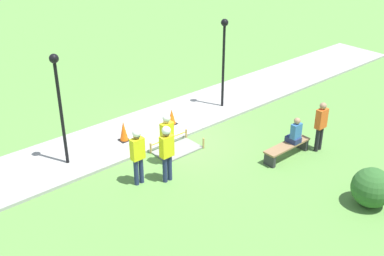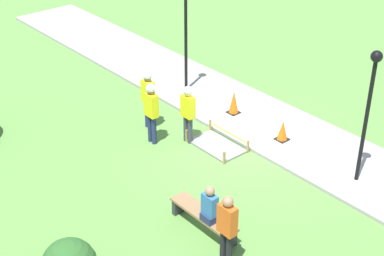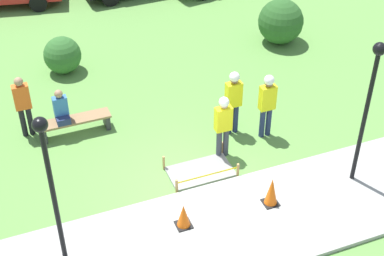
% 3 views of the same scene
% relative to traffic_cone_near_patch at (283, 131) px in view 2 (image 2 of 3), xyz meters
% --- Properties ---
extents(ground_plane, '(60.00, 60.00, 0.00)m').
position_rel_traffic_cone_near_patch_xyz_m(ground_plane, '(0.56, 1.00, -0.39)').
color(ground_plane, '#5B8E42').
extents(sidewalk, '(28.00, 2.77, 0.10)m').
position_rel_traffic_cone_near_patch_xyz_m(sidewalk, '(0.56, -0.38, -0.34)').
color(sidewalk, '#9E9E99').
rests_on(sidewalk, ground_plane).
extents(wet_concrete_patch, '(1.59, 0.94, 0.39)m').
position_rel_traffic_cone_near_patch_xyz_m(wet_concrete_patch, '(1.02, 1.55, -0.35)').
color(wet_concrete_patch, gray).
rests_on(wet_concrete_patch, ground_plane).
extents(traffic_cone_near_patch, '(0.34, 0.34, 0.58)m').
position_rel_traffic_cone_near_patch_xyz_m(traffic_cone_near_patch, '(0.00, 0.00, 0.00)').
color(traffic_cone_near_patch, black).
rests_on(traffic_cone_near_patch, sidewalk).
extents(traffic_cone_far_patch, '(0.34, 0.34, 0.72)m').
position_rel_traffic_cone_near_patch_xyz_m(traffic_cone_far_patch, '(2.04, -0.08, 0.07)').
color(traffic_cone_far_patch, black).
rests_on(traffic_cone_far_patch, sidewalk).
extents(park_bench, '(1.85, 0.44, 0.46)m').
position_rel_traffic_cone_near_patch_xyz_m(park_bench, '(-1.40, 4.19, -0.06)').
color(park_bench, '#2D2D33').
rests_on(park_bench, ground_plane).
extents(person_seated_on_bench, '(0.36, 0.44, 0.89)m').
position_rel_traffic_cone_near_patch_xyz_m(person_seated_on_bench, '(-1.69, 4.24, 0.42)').
color(person_seated_on_bench, navy).
rests_on(person_seated_on_bench, park_bench).
extents(worker_supervisor, '(0.40, 0.26, 1.81)m').
position_rel_traffic_cone_near_patch_xyz_m(worker_supervisor, '(2.39, 2.75, 0.70)').
color(worker_supervisor, navy).
rests_on(worker_supervisor, ground_plane).
extents(worker_assistant, '(0.40, 0.26, 1.81)m').
position_rel_traffic_cone_near_patch_xyz_m(worker_assistant, '(3.12, 2.31, 0.70)').
color(worker_assistant, navy).
rests_on(worker_assistant, ground_plane).
extents(worker_trainee, '(0.40, 0.25, 1.72)m').
position_rel_traffic_cone_near_patch_xyz_m(worker_trainee, '(1.76, 1.97, 0.63)').
color(worker_trainee, '#383D47').
rests_on(worker_trainee, ground_plane).
extents(bystander_in_orange_shirt, '(0.40, 0.23, 1.73)m').
position_rel_traffic_cone_near_patch_xyz_m(bystander_in_orange_shirt, '(-2.56, 4.58, 0.59)').
color(bystander_in_orange_shirt, black).
rests_on(bystander_in_orange_shirt, ground_plane).
extents(lamppost_near, '(0.28, 0.28, 3.56)m').
position_rel_traffic_cone_near_patch_xyz_m(lamppost_near, '(4.21, -0.02, 2.08)').
color(lamppost_near, black).
rests_on(lamppost_near, sidewalk).
extents(lamppost_far, '(0.28, 0.28, 3.47)m').
position_rel_traffic_cone_near_patch_xyz_m(lamppost_far, '(-2.53, 0.04, 2.02)').
color(lamppost_far, black).
rests_on(lamppost_far, sidewalk).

